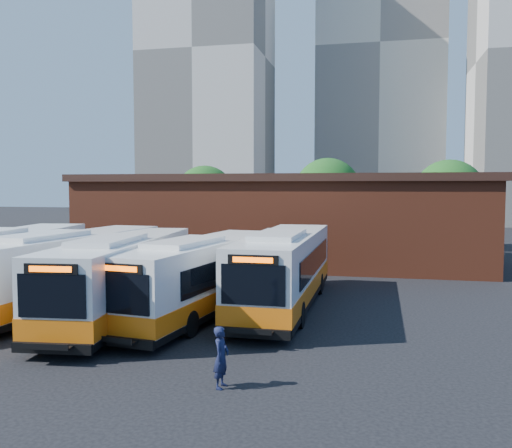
% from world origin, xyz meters
% --- Properties ---
extents(ground, '(220.00, 220.00, 0.00)m').
position_xyz_m(ground, '(0.00, 0.00, 0.00)').
color(ground, black).
extents(bus_farwest, '(4.42, 13.48, 3.62)m').
position_xyz_m(bus_farwest, '(-10.43, 2.48, 1.64)').
color(bus_farwest, silver).
rests_on(bus_farwest, ground).
extents(bus_west, '(3.88, 13.29, 3.57)m').
position_xyz_m(bus_west, '(-7.15, 2.48, 1.62)').
color(bus_west, silver).
rests_on(bus_west, ground).
extents(bus_midwest, '(3.95, 13.19, 3.55)m').
position_xyz_m(bus_midwest, '(-3.90, 1.61, 1.61)').
color(bus_midwest, silver).
rests_on(bus_midwest, ground).
extents(bus_mideast, '(4.25, 12.76, 3.43)m').
position_xyz_m(bus_mideast, '(-0.68, 2.55, 1.56)').
color(bus_mideast, silver).
rests_on(bus_mideast, ground).
extents(bus_east, '(2.89, 13.28, 3.61)m').
position_xyz_m(bus_east, '(2.60, 4.82, 1.64)').
color(bus_east, silver).
rests_on(bus_east, ground).
extents(transit_worker, '(0.46, 0.66, 1.72)m').
position_xyz_m(transit_worker, '(2.55, -5.52, 0.86)').
color(transit_worker, '#131836').
rests_on(transit_worker, ground).
extents(depot_building, '(28.60, 12.60, 6.40)m').
position_xyz_m(depot_building, '(0.00, 20.00, 3.26)').
color(depot_building, maroon).
rests_on(depot_building, ground).
extents(tree_west, '(6.00, 6.00, 7.65)m').
position_xyz_m(tree_west, '(-10.00, 32.00, 4.64)').
color(tree_west, '#382314').
rests_on(tree_west, ground).
extents(tree_mid, '(6.56, 6.56, 8.36)m').
position_xyz_m(tree_mid, '(2.00, 34.00, 5.08)').
color(tree_mid, '#382314').
rests_on(tree_mid, ground).
extents(tree_east, '(6.24, 6.24, 7.96)m').
position_xyz_m(tree_east, '(13.00, 31.00, 4.83)').
color(tree_east, '#382314').
rests_on(tree_east, ground).
extents(tower_left, '(20.00, 18.00, 56.20)m').
position_xyz_m(tower_left, '(-22.00, 72.00, 27.84)').
color(tower_left, beige).
rests_on(tower_left, ground).
extents(tower_center, '(22.00, 20.00, 61.20)m').
position_xyz_m(tower_center, '(7.00, 86.00, 30.34)').
color(tower_center, beige).
rests_on(tower_center, ground).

